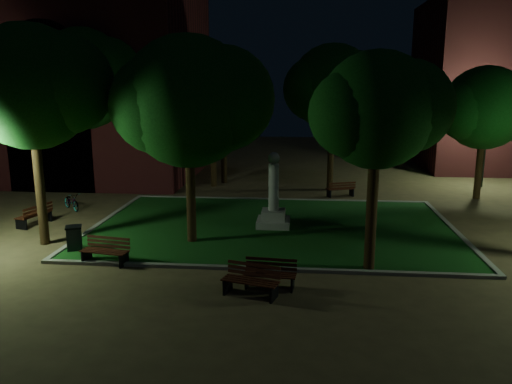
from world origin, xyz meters
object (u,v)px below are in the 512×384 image
bench_near_left (251,281)px  trash_bin (74,239)px  bench_west_near (106,252)px  bench_far_side (341,190)px  monument (273,206)px  bench_near_right (270,274)px  bicycle (71,201)px  bench_left_side (35,216)px

bench_near_left → trash_bin: trash_bin is taller
bench_west_near → bench_far_side: size_ratio=1.06×
monument → bench_near_right: 6.49m
monument → bench_near_right: size_ratio=1.97×
monument → bench_far_side: (3.33, 6.40, -0.56)m
bench_near_right → trash_bin: trash_bin is taller
monument → trash_bin: (-7.12, -3.82, -0.47)m
bench_far_side → bench_near_left: bearing=55.8°
bench_near_right → monument: bearing=97.7°
monument → bicycle: monument is taller
bench_left_side → bicycle: bearing=-171.8°
bench_near_right → trash_bin: 7.86m
bench_left_side → bicycle: (0.34, 2.79, -0.00)m
monument → bench_left_side: bearing=-176.6°
bench_far_side → trash_bin: bearing=24.9°
monument → bench_far_side: bearing=62.5°
bench_near_right → trash_bin: bearing=165.5°
trash_bin → bicycle: bearing=116.2°
bench_far_side → bicycle: 14.04m
bench_near_left → bicycle: bench_near_left is taller
bench_west_near → bench_left_side: bench_left_side is taller
bench_far_side → bicycle: bicycle is taller
bench_west_near → bench_far_side: 14.35m
bench_near_left → bench_near_right: 0.82m
bench_west_near → bicycle: bench_west_near is taller
bench_near_right → bicycle: size_ratio=0.99×
monument → bench_near_left: monument is taller
bench_far_side → trash_bin: size_ratio=1.68×
bicycle → trash_bin: bearing=-110.8°
monument → trash_bin: size_ratio=3.30×
bench_left_side → bench_far_side: (13.73, 7.01, -0.04)m
monument → bench_near_left: size_ratio=1.81×
bench_near_left → bench_west_near: (-5.26, 2.18, -0.01)m
bench_far_side → bicycle: bearing=-2.0°
bench_far_side → trash_bin: 14.61m
bench_west_near → bench_far_side: (8.81, 11.32, -0.03)m
bench_left_side → bench_near_right: bearing=76.4°
monument → bench_west_near: size_ratio=1.85×
bench_near_right → bench_far_side: 13.21m
bench_west_near → bicycle: (-4.58, 7.10, 0.00)m
bench_near_right → bench_far_side: (3.04, 12.86, -0.01)m
monument → bench_near_left: 7.12m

